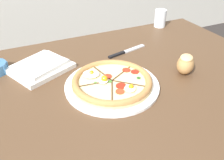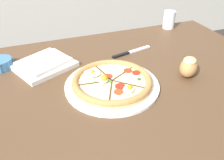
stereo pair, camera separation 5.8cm
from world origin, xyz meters
name	(u,v)px [view 2 (the right image)]	position (x,y,z in m)	size (l,w,h in m)	color
dining_table	(111,98)	(0.00, 0.00, 0.66)	(1.52, 0.98, 0.74)	#513823
pizza	(112,82)	(-0.01, -0.03, 0.76)	(0.37, 0.37, 0.05)	white
ramekin_bowl	(1,63)	(-0.41, 0.27, 0.76)	(0.10, 0.10, 0.04)	teal
napkin_folded	(44,64)	(-0.23, 0.21, 0.76)	(0.30, 0.28, 0.04)	silver
bread_piece_mid	(189,67)	(0.31, -0.07, 0.78)	(0.12, 0.11, 0.08)	#B27F47
knife_main	(131,52)	(0.18, 0.21, 0.74)	(0.22, 0.07, 0.01)	silver
water_glass	(169,21)	(0.53, 0.43, 0.78)	(0.07, 0.07, 0.10)	white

